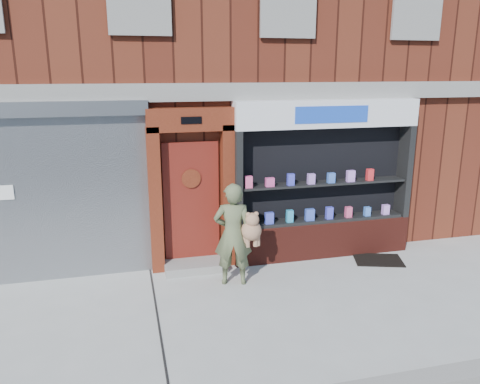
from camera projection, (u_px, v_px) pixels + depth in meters
name	position (u px, v px, depth m)	size (l,w,h in m)	color
ground	(262.00, 310.00, 7.08)	(80.00, 80.00, 0.00)	#9E9E99
building	(195.00, 50.00, 11.68)	(12.00, 8.16, 8.00)	#4F1D12
shutter_bay	(56.00, 182.00, 7.74)	(3.10, 0.30, 3.04)	gray
red_door_bay	(192.00, 190.00, 8.27)	(1.52, 0.58, 2.90)	#511B0D
pharmacy_bay	(323.00, 187.00, 8.84)	(3.50, 0.41, 3.00)	#561B14
woman	(235.00, 234.00, 7.76)	(0.83, 0.54, 1.75)	#57603F
doormat	(378.00, 260.00, 8.90)	(0.88, 0.62, 0.02)	black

